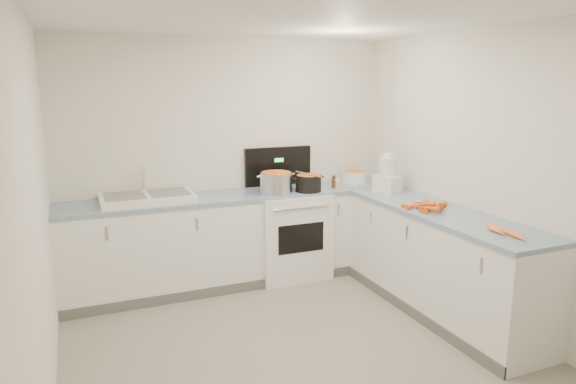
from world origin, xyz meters
name	(u,v)px	position (x,y,z in m)	size (l,w,h in m)	color
floor	(308,358)	(0.00, 0.00, 0.00)	(3.50, 4.00, 0.00)	gray
ceiling	(311,12)	(0.00, 0.00, 2.50)	(3.50, 4.00, 0.00)	silver
wall_back	(229,160)	(0.00, 2.00, 1.25)	(3.50, 2.50, 0.00)	silver
wall_front	(549,311)	(0.00, -2.00, 1.25)	(3.50, 2.50, 0.00)	silver
wall_left	(35,223)	(-1.75, 0.00, 1.25)	(4.00, 2.50, 0.00)	silver
wall_right	(499,180)	(1.75, 0.00, 1.25)	(4.00, 2.50, 0.00)	silver
counter_back	(239,238)	(0.00, 1.70, 0.47)	(3.50, 0.62, 0.94)	white
counter_right	(440,262)	(1.45, 0.30, 0.47)	(0.62, 2.20, 0.94)	white
stove	(288,232)	(0.55, 1.69, 0.47)	(0.76, 0.65, 1.36)	white
sink	(147,197)	(-0.90, 1.70, 0.98)	(0.86, 0.52, 0.31)	white
steel_pot	(276,184)	(0.36, 1.56, 1.04)	(0.33, 0.33, 0.24)	silver
black_pot	(308,184)	(0.71, 1.53, 1.02)	(0.27, 0.27, 0.19)	black
wooden_spoon	(308,174)	(0.71, 1.53, 1.12)	(0.02, 0.02, 0.42)	#AD7A47
mixing_bowl	(354,177)	(1.39, 1.77, 1.01)	(0.28, 0.28, 0.13)	white
extract_bottle	(334,183)	(1.03, 1.58, 1.00)	(0.05, 0.05, 0.12)	#593319
spice_jar	(337,185)	(1.06, 1.54, 0.98)	(0.05, 0.05, 0.08)	#E5B266
food_processor	(387,175)	(1.45, 1.18, 1.11)	(0.26, 0.29, 0.40)	white
carrot_pile	(428,206)	(1.35, 0.40, 0.98)	(0.42, 0.42, 0.08)	orange
peeled_carrots	(507,233)	(1.40, -0.47, 0.96)	(0.14, 0.42, 0.04)	orange
peelings	(124,195)	(-1.11, 1.70, 1.02)	(0.24, 0.24, 0.01)	tan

